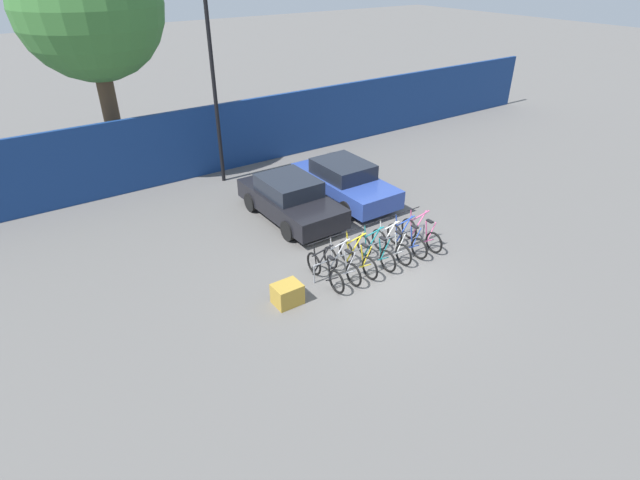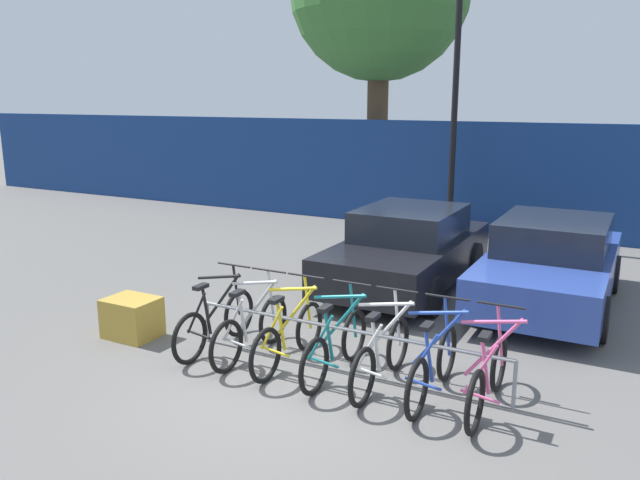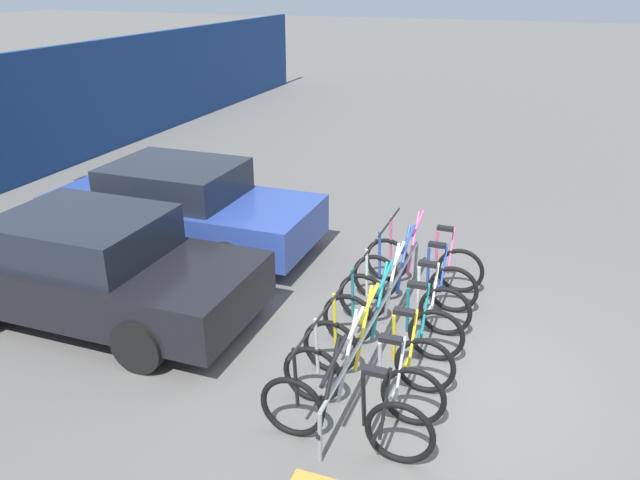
{
  "view_description": "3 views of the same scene",
  "coord_description": "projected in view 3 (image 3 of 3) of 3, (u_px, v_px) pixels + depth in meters",
  "views": [
    {
      "loc": [
        -7.82,
        -8.52,
        7.72
      ],
      "look_at": [
        -0.93,
        1.45,
        0.74
      ],
      "focal_mm": 28.0,
      "sensor_mm": 36.0,
      "label": 1
    },
    {
      "loc": [
        3.42,
        -5.65,
        3.24
      ],
      "look_at": [
        -0.39,
        1.53,
        1.38
      ],
      "focal_mm": 35.0,
      "sensor_mm": 36.0,
      "label": 2
    },
    {
      "loc": [
        -5.85,
        -0.88,
        4.13
      ],
      "look_at": [
        1.76,
        1.94,
        0.66
      ],
      "focal_mm": 35.0,
      "sensor_mm": 36.0,
      "label": 3
    }
  ],
  "objects": [
    {
      "name": "car_blue",
      "position": [
        182.0,
        207.0,
        9.99
      ],
      "size": [
        1.91,
        4.31,
        1.4
      ],
      "color": "#2D479E",
      "rests_on": "ground"
    },
    {
      "name": "bicycle_pink",
      "position": [
        423.0,
        262.0,
        8.82
      ],
      "size": [
        0.68,
        1.71,
        1.05
      ],
      "rotation": [
        0.0,
        0.0,
        -0.01
      ],
      "color": "black",
      "rests_on": "ground"
    },
    {
      "name": "bike_rack",
      "position": [
        380.0,
        312.0,
        7.29
      ],
      "size": [
        4.1,
        0.04,
        0.57
      ],
      "color": "gray",
      "rests_on": "ground"
    },
    {
      "name": "bicycle_white",
      "position": [
        403.0,
        301.0,
        7.78
      ],
      "size": [
        0.68,
        1.71,
        1.05
      ],
      "rotation": [
        0.0,
        0.0,
        -0.01
      ],
      "color": "black",
      "rests_on": "ground"
    },
    {
      "name": "bicycle_blue",
      "position": [
        414.0,
        280.0,
        8.3
      ],
      "size": [
        0.68,
        1.71,
        1.05
      ],
      "rotation": [
        0.0,
        0.0,
        -0.03
      ],
      "color": "black",
      "rests_on": "ground"
    },
    {
      "name": "bicycle_silver",
      "position": [
        362.0,
        381.0,
        6.24
      ],
      "size": [
        0.68,
        1.71,
        1.05
      ],
      "rotation": [
        0.0,
        0.0,
        -0.06
      ],
      "color": "black",
      "rests_on": "ground"
    },
    {
      "name": "ground_plane",
      "position": [
        428.0,
        376.0,
        6.95
      ],
      "size": [
        120.0,
        120.0,
        0.0
      ],
      "primitive_type": "plane",
      "color": "#605E5B"
    },
    {
      "name": "bicycle_yellow",
      "position": [
        377.0,
        352.0,
        6.72
      ],
      "size": [
        0.68,
        1.71,
        1.05
      ],
      "rotation": [
        0.0,
        0.0,
        0.04
      ],
      "color": "black",
      "rests_on": "ground"
    },
    {
      "name": "bicycle_black",
      "position": [
        344.0,
        415.0,
        5.75
      ],
      "size": [
        0.68,
        1.71,
        1.05
      ],
      "rotation": [
        0.0,
        0.0,
        -0.05
      ],
      "color": "black",
      "rests_on": "ground"
    },
    {
      "name": "car_black",
      "position": [
        93.0,
        267.0,
        7.93
      ],
      "size": [
        1.91,
        4.21,
        1.4
      ],
      "color": "black",
      "rests_on": "ground"
    },
    {
      "name": "bicycle_teal",
      "position": [
        392.0,
        323.0,
        7.27
      ],
      "size": [
        0.68,
        1.71,
        1.05
      ],
      "rotation": [
        0.0,
        0.0,
        0.07
      ],
      "color": "black",
      "rests_on": "ground"
    }
  ]
}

